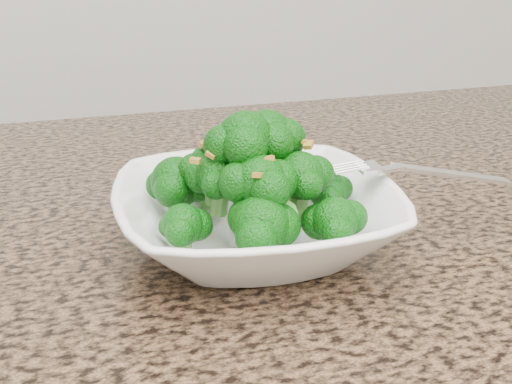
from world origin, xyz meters
name	(u,v)px	position (x,y,z in m)	size (l,w,h in m)	color
granite_counter	(84,318)	(0.00, 0.30, 0.89)	(1.64, 1.04, 0.03)	brown
bowl	(256,218)	(0.14, 0.34, 0.93)	(0.23, 0.23, 0.06)	white
broccoli_pile	(256,140)	(0.14, 0.34, 0.99)	(0.20, 0.20, 0.08)	#0A5B0A
garlic_topping	(256,87)	(0.14, 0.34, 1.03)	(0.12, 0.12, 0.01)	#B7852C
fork	(395,168)	(0.26, 0.33, 0.96)	(0.18, 0.03, 0.01)	silver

